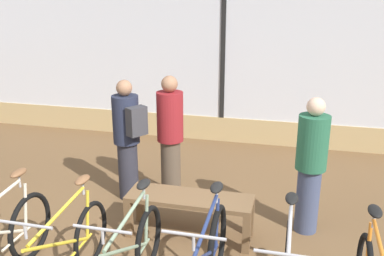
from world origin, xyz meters
name	(u,v)px	position (x,y,z in m)	size (l,w,h in m)	color
shop_back_wall	(223,52)	(0.00, 4.12, 1.64)	(12.00, 0.08, 3.20)	tan
display_bench	(190,204)	(0.22, 0.85, 0.40)	(1.40, 0.44, 0.49)	brown
customer_near_rack	(127,137)	(-0.78, 1.57, 0.86)	(0.56, 0.51, 1.60)	#2D2D38
customer_by_window	(311,164)	(1.50, 1.29, 0.83)	(0.47, 0.47, 1.58)	#424C6B
customer_mid_floor	(170,136)	(-0.26, 1.72, 0.87)	(0.44, 0.44, 1.65)	brown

